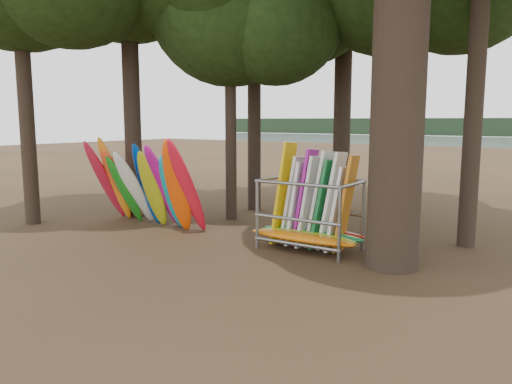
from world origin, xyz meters
The scene contains 4 objects.
ground centered at (0.00, 0.00, 0.00)m, with size 120.00×120.00×0.00m, color #47331E.
oak_5 centered at (-1.99, 3.49, 7.38)m, with size 6.40×6.40×10.18m.
kayak_row centered at (-3.59, 0.86, 1.35)m, with size 4.69×2.24×3.12m.
storage_rack centered at (2.34, 1.31, 0.92)m, with size 3.10×1.50×2.91m.
Camera 1 is at (8.61, -10.44, 3.48)m, focal length 35.00 mm.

